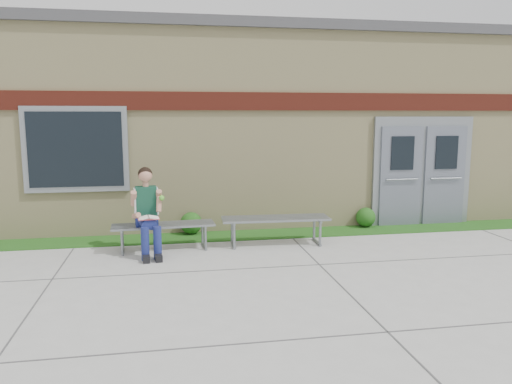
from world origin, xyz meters
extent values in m
plane|color=#9E9E99|center=(0.00, 0.00, 0.00)|extent=(80.00, 80.00, 0.00)
cube|color=#1D5015|center=(0.00, 2.60, 0.01)|extent=(16.00, 0.80, 0.02)
cube|color=beige|center=(0.00, 6.00, 2.00)|extent=(16.00, 6.00, 4.00)
cube|color=#3F3F42|center=(0.00, 6.00, 4.10)|extent=(16.20, 6.20, 0.20)
cube|color=maroon|center=(0.00, 2.97, 2.60)|extent=(16.00, 0.06, 0.35)
cube|color=gray|center=(-3.00, 2.96, 1.70)|extent=(1.90, 0.08, 1.60)
cube|color=black|center=(-3.00, 2.92, 1.70)|extent=(1.70, 0.04, 1.40)
cube|color=gray|center=(4.00, 2.96, 1.15)|extent=(2.20, 0.08, 2.30)
cube|color=slate|center=(3.50, 2.91, 1.05)|extent=(0.92, 0.06, 2.10)
cube|color=slate|center=(4.50, 2.91, 1.05)|extent=(0.92, 0.06, 2.10)
cube|color=gray|center=(-1.42, 1.84, 0.44)|extent=(1.79, 0.60, 0.03)
cube|color=gray|center=(-2.12, 1.84, 0.20)|extent=(0.07, 0.49, 0.40)
cube|color=gray|center=(-0.71, 1.84, 0.20)|extent=(0.07, 0.49, 0.40)
cube|color=gray|center=(0.58, 1.84, 0.48)|extent=(1.96, 0.62, 0.04)
cube|color=gray|center=(-0.19, 1.84, 0.22)|extent=(0.07, 0.54, 0.44)
cube|color=gray|center=(1.36, 1.84, 0.22)|extent=(0.07, 0.54, 0.44)
cube|color=navy|center=(-1.70, 1.79, 0.55)|extent=(0.40, 0.31, 0.18)
cube|color=#0F3829|center=(-1.70, 1.77, 0.89)|extent=(0.37, 0.26, 0.50)
sphere|color=tan|center=(-1.70, 1.76, 1.32)|extent=(0.26, 0.26, 0.23)
sphere|color=black|center=(-1.70, 1.78, 1.35)|extent=(0.27, 0.27, 0.24)
cylinder|color=navy|center=(-1.77, 1.50, 0.57)|extent=(0.22, 0.48, 0.16)
cylinder|color=navy|center=(-1.57, 1.52, 0.57)|extent=(0.22, 0.48, 0.16)
cylinder|color=navy|center=(-1.71, 1.24, 0.27)|extent=(0.13, 0.13, 0.55)
cylinder|color=navy|center=(-1.52, 1.26, 0.27)|extent=(0.13, 0.13, 0.55)
cube|color=black|center=(-1.70, 1.16, 0.05)|extent=(0.14, 0.30, 0.11)
cube|color=black|center=(-1.51, 1.19, 0.05)|extent=(0.14, 0.30, 0.11)
cylinder|color=tan|center=(-1.90, 1.68, 0.95)|extent=(0.13, 0.25, 0.29)
cylinder|color=tan|center=(-1.48, 1.73, 0.95)|extent=(0.13, 0.25, 0.29)
cube|color=white|center=(-1.65, 1.38, 0.68)|extent=(0.37, 0.28, 0.02)
cube|color=#B9454A|center=(-1.65, 1.38, 0.66)|extent=(0.37, 0.29, 0.01)
sphere|color=#58BA31|center=(-1.43, 1.58, 0.96)|extent=(0.09, 0.09, 0.09)
sphere|color=#1D5015|center=(-0.90, 2.85, 0.23)|extent=(0.43, 0.43, 0.43)
sphere|color=#1D5015|center=(2.73, 2.85, 0.22)|extent=(0.40, 0.40, 0.40)
camera|label=1|loc=(-1.31, -6.80, 2.35)|focal=35.00mm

